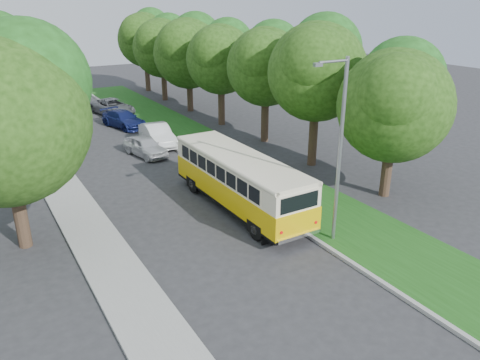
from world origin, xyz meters
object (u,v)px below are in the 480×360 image
vintage_bus (240,182)px  car_grey (113,107)px  lamppost_near (339,147)px  car_silver (145,146)px  lamppost_far (35,98)px  car_white (158,135)px  car_blue (124,119)px

vintage_bus → car_grey: size_ratio=1.86×
lamppost_near → car_grey: size_ratio=1.53×
lamppost_near → car_silver: 16.42m
lamppost_near → vintage_bus: size_ratio=0.82×
car_silver → car_grey: size_ratio=0.75×
lamppost_near → lamppost_far: (-8.91, 18.50, -0.25)m
vintage_bus → car_white: size_ratio=2.10×
car_grey → car_white: bearing=-100.0°
lamppost_near → vintage_bus: lamppost_near is taller
car_silver → car_white: (1.63, 1.85, 0.10)m
lamppost_far → car_silver: 7.51m
car_silver → car_blue: (1.08, 8.08, 0.02)m
lamppost_far → car_grey: bearing=52.8°
vintage_bus → car_silver: bearing=95.5°
car_silver → car_white: car_white is taller
vintage_bus → car_grey: (0.51, 23.59, -0.72)m
lamppost_near → car_white: 18.00m
car_grey → vintage_bus: bearing=-101.2°
lamppost_far → car_blue: 9.55m
lamppost_near → car_silver: size_ratio=2.05×
vintage_bus → car_silver: size_ratio=2.50×
car_white → car_blue: (-0.55, 6.22, -0.09)m
lamppost_far → vintage_bus: bearing=-61.9°
lamppost_near → car_blue: lamppost_near is taller
lamppost_far → car_blue: lamppost_far is taller
car_white → car_silver: bearing=-127.2°
car_blue → lamppost_near: bearing=-100.8°
car_white → car_grey: bearing=94.1°
lamppost_near → car_grey: (-1.21, 28.65, -3.64)m
car_silver → lamppost_near: bearing=-91.4°
lamppost_far → car_silver: bearing=-24.4°
lamppost_near → car_grey: lamppost_near is taller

